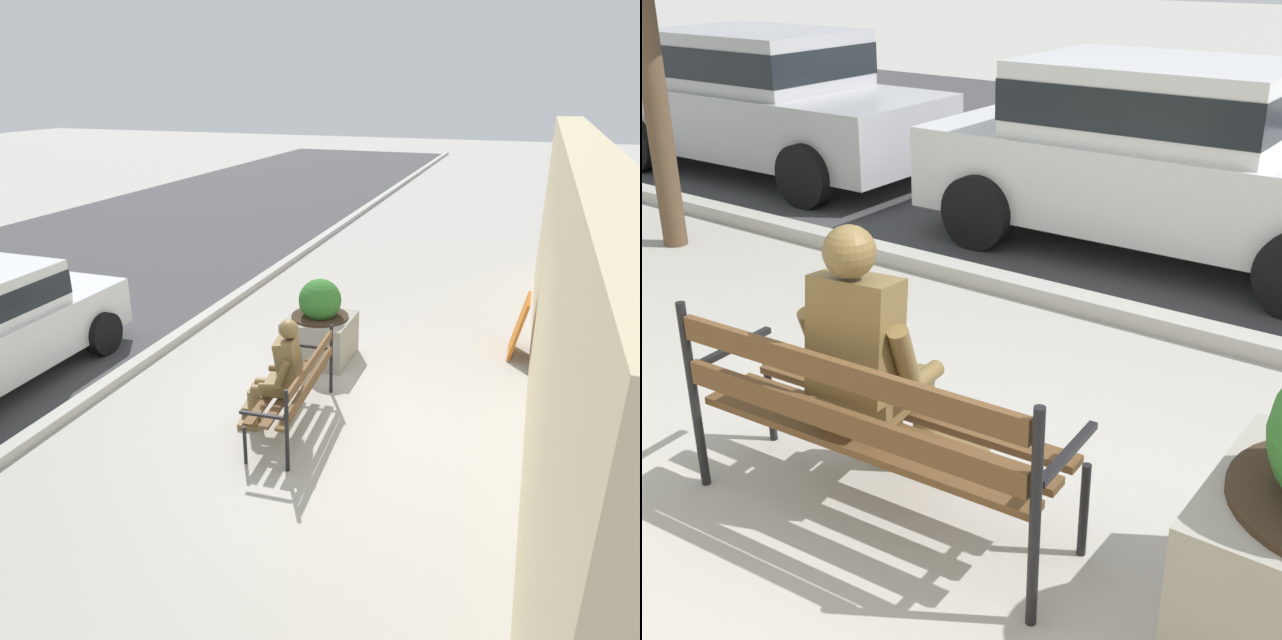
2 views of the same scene
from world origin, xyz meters
The scene contains 6 objects.
ground_plane centered at (0.00, 0.00, 0.00)m, with size 80.00×80.00×0.00m, color #ADA8A0.
curb_stone centered at (0.00, 2.90, 0.06)m, with size 60.00×0.20×0.12m, color #B2AFA8.
park_bench centered at (-0.20, 0.17, 0.54)m, with size 1.83×0.65×0.95m.
bronze_statue_seated centered at (-0.31, 0.39, 0.67)m, with size 0.60×0.84×1.37m.
parked_car_silver centered at (-5.44, 4.48, 0.84)m, with size 4.12×1.96×1.56m.
parked_car_white centered at (-0.70, 4.48, 0.84)m, with size 4.12×1.96×1.56m.
Camera 2 is at (1.90, -2.10, 2.37)m, focal length 47.12 mm.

